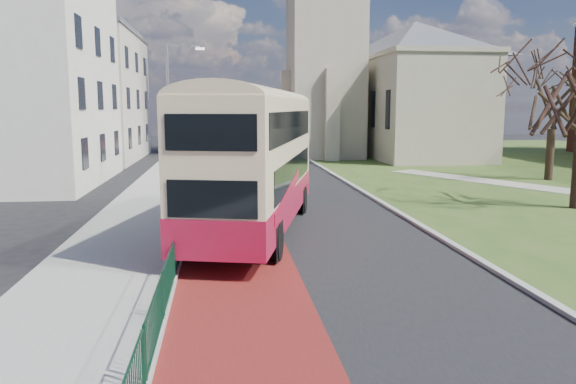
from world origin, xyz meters
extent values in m
plane|color=black|center=(0.00, 0.00, 0.00)|extent=(160.00, 160.00, 0.00)
cube|color=black|center=(1.50, 20.00, 0.01)|extent=(9.00, 120.00, 0.01)
cube|color=#591414|center=(-1.20, 20.00, 0.01)|extent=(3.40, 120.00, 0.01)
cube|color=gray|center=(-5.00, 20.00, 0.06)|extent=(4.00, 120.00, 0.12)
cube|color=#999993|center=(-3.00, 20.00, 0.07)|extent=(0.25, 120.00, 0.13)
cube|color=#999993|center=(6.10, 22.00, 0.07)|extent=(0.25, 80.00, 0.13)
cylinder|color=#0D3C27|center=(-2.95, 4.00, 1.10)|extent=(0.04, 24.00, 0.04)
cylinder|color=#0D3C27|center=(-2.95, 4.00, 0.15)|extent=(0.04, 24.00, 0.04)
cube|color=gray|center=(8.00, 38.00, 12.00)|extent=(6.50, 6.50, 24.00)
cube|color=gray|center=(16.50, 38.00, 4.50)|extent=(9.00, 18.00, 9.00)
pyramid|color=#565960|center=(16.50, 38.00, 12.60)|extent=(9.00, 18.00, 3.60)
cube|color=beige|center=(-14.00, 22.00, 6.25)|extent=(10.00, 14.00, 12.50)
cube|color=beige|center=(-14.00, 38.00, 5.50)|extent=(10.00, 16.00, 11.00)
cube|color=#565960|center=(-14.00, 38.00, 11.25)|extent=(10.30, 16.30, 0.50)
cylinder|color=gray|center=(-4.50, 18.00, 4.12)|extent=(0.16, 0.16, 8.00)
cylinder|color=gray|center=(-3.60, 18.00, 8.02)|extent=(1.80, 0.10, 0.10)
cube|color=silver|center=(-2.70, 18.00, 7.87)|extent=(0.50, 0.18, 0.12)
cube|color=#A70F2E|center=(-0.39, 6.60, 1.15)|extent=(5.80, 12.72, 1.13)
cube|color=beige|center=(-0.39, 6.60, 3.35)|extent=(5.76, 12.66, 3.27)
cube|color=black|center=(-1.68, 7.28, 2.33)|extent=(2.53, 9.88, 1.07)
cube|color=black|center=(1.07, 6.59, 2.33)|extent=(2.53, 9.88, 1.07)
cube|color=black|center=(-1.76, 6.95, 4.02)|extent=(2.77, 10.84, 1.01)
cube|color=black|center=(0.99, 6.26, 4.02)|extent=(2.77, 10.84, 1.01)
cube|color=black|center=(1.11, 12.59, 2.33)|extent=(2.47, 0.69, 1.18)
cube|color=black|center=(1.11, 12.59, 4.02)|extent=(2.47, 0.69, 1.01)
cube|color=orange|center=(1.11, 12.59, 4.67)|extent=(1.98, 0.59, 0.34)
cylinder|color=black|center=(-0.64, 11.01, 0.59)|extent=(0.61, 1.22, 1.17)
cylinder|color=black|center=(1.91, 10.37, 0.59)|extent=(0.61, 1.22, 1.17)
cylinder|color=black|center=(-2.57, 3.32, 0.59)|extent=(0.61, 1.22, 1.17)
cylinder|color=black|center=(-0.02, 2.68, 0.59)|extent=(0.61, 1.22, 1.17)
cylinder|color=black|center=(19.36, 19.74, 1.67)|extent=(0.65, 0.65, 3.27)
camera|label=1|loc=(-1.62, -14.05, 4.66)|focal=35.00mm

